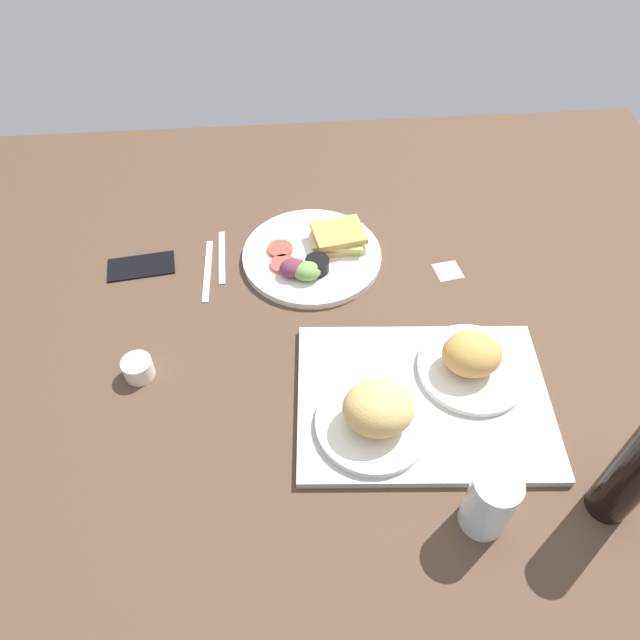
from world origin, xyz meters
TOP-DOWN VIEW (x-y plane):
  - ground_plane at (0.00, 0.00)cm, footprint 190.00×150.00cm
  - serving_tray at (-15.16, 20.62)cm, footprint 47.37×36.32cm
  - bread_plate_near at (-24.67, 15.58)cm, footprint 20.25×20.25cm
  - bread_plate_far at (-5.61, 25.67)cm, footprint 19.77×19.77cm
  - plate_with_salad at (1.37, -18.23)cm, footprint 30.73×30.73cm
  - drinking_glass at (-20.03, 42.88)cm, footprint 7.25×7.25cm
  - soda_bottle at (-40.36, 42.26)cm, footprint 6.40×6.40cm
  - espresso_cup at (36.44, 10.25)cm, footprint 5.60×5.60cm
  - fork at (22.02, -20.64)cm, footprint 1.92×17.03cm
  - knife at (25.02, -16.64)cm, footprint 1.66×19.02cm
  - cell_phone at (39.59, -19.06)cm, footprint 15.18×8.93cm
  - sticky_note at (-27.31, -12.24)cm, footprint 6.42×6.42cm

SIDE VIEW (x-z plane):
  - ground_plane at x=0.00cm, z-range -3.00..0.00cm
  - sticky_note at x=-27.31cm, z-range 0.00..0.12cm
  - fork at x=22.02cm, z-range 0.00..0.50cm
  - knife at x=25.02cm, z-range 0.00..0.50cm
  - cell_phone at x=39.59cm, z-range 0.00..0.80cm
  - serving_tray at x=-15.16cm, z-range 0.00..1.60cm
  - plate_with_salad at x=1.37cm, z-range -1.08..4.32cm
  - espresso_cup at x=36.44cm, z-range 0.00..4.00cm
  - bread_plate_near at x=-24.67cm, z-range 0.39..9.15cm
  - bread_plate_far at x=-5.61cm, z-range 0.65..10.33cm
  - drinking_glass at x=-20.03cm, z-range 0.00..12.74cm
  - soda_bottle at x=-40.36cm, z-range 0.00..23.00cm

